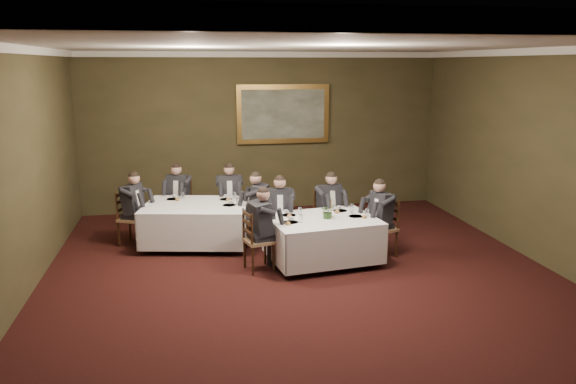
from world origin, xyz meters
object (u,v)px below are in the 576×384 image
object	(u,v)px
diner_sec_backright	(230,205)
candlestick	(331,207)
chair_sec_endright	(261,230)
diner_main_backright	(328,217)
diner_main_backleft	(280,221)
chair_main_backright	(328,229)
diner_sec_endleft	(132,217)
chair_sec_endleft	(133,229)
chair_sec_backright	(230,216)
chair_main_backleft	(280,234)
diner_sec_backleft	(179,205)
painting	(283,114)
centerpiece	(328,211)
diner_main_endright	(382,227)
table_second	(196,221)
diner_main_endleft	(259,239)
diner_sec_endright	(260,218)
table_main	(322,237)
chair_main_endright	(382,240)
chair_sec_backleft	(180,216)
chair_main_endleft	(258,253)

from	to	relation	value
diner_sec_backright	candlestick	distance (m)	2.62
chair_sec_endright	diner_main_backright	bearing A→B (deg)	-74.95
chair_sec_endright	diner_main_backleft	bearing A→B (deg)	-112.40
chair_main_backright	diner_sec_endleft	world-z (taller)	diner_sec_endleft
chair_sec_endleft	candlestick	world-z (taller)	candlestick
chair_sec_backright	diner_sec_backright	distance (m)	0.23
chair_main_backleft	diner_sec_backleft	distance (m)	2.35
painting	chair_sec_endleft	bearing A→B (deg)	-145.97
chair_main_backleft	centerpiece	world-z (taller)	centerpiece
diner_main_endright	diner_sec_backleft	world-z (taller)	same
diner_sec_backright	chair_sec_endright	size ratio (longest dim) A/B	1.35
diner_main_endright	diner_main_backright	bearing A→B (deg)	25.41
table_second	diner_main_endleft	world-z (taller)	diner_main_endleft
painting	diner_sec_endright	bearing A→B (deg)	-108.70
table_main	painting	distance (m)	4.10
diner_main_backright	centerpiece	distance (m)	1.07
chair_main_backright	chair_main_endright	bearing A→B (deg)	117.66
diner_sec_endleft	diner_main_endleft	bearing A→B (deg)	76.28
table_main	table_second	xyz separation A→B (m)	(-2.03, 1.34, 0.00)
diner_sec_endright	chair_sec_endleft	xyz separation A→B (m)	(-2.30, 0.47, -0.23)
table_second	diner_sec_endright	size ratio (longest dim) A/B	1.57
chair_main_backright	candlestick	xyz separation A→B (m)	(-0.18, -0.87, 0.65)
table_main	diner_main_endright	size ratio (longest dim) A/B	1.42
diner_main_backleft	chair_sec_backleft	bearing A→B (deg)	-36.35
chair_sec_endright	centerpiece	bearing A→B (deg)	-116.86
diner_main_endright	chair_sec_endleft	world-z (taller)	diner_main_endright
diner_sec_backleft	diner_main_backleft	bearing A→B (deg)	160.68
table_main	chair_sec_endright	bearing A→B (deg)	128.35
centerpiece	diner_sec_endright	bearing A→B (deg)	130.40
chair_main_endright	painting	size ratio (longest dim) A/B	0.48
diner_main_endleft	chair_sec_backleft	world-z (taller)	diner_main_endleft
diner_main_backright	chair_main_endright	xyz separation A→B (m)	(0.75, -0.79, -0.23)
diner_sec_backleft	chair_main_endright	bearing A→B (deg)	169.41
diner_sec_backleft	diner_sec_backright	size ratio (longest dim) A/B	1.00
chair_sec_endright	diner_sec_endright	distance (m)	0.23
diner_sec_endright	diner_sec_endleft	distance (m)	2.34
diner_main_endleft	candlestick	xyz separation A→B (m)	(1.24, 0.23, 0.42)
diner_sec_backright	chair_main_endleft	bearing A→B (deg)	98.16
diner_main_backleft	diner_main_endright	bearing A→B (deg)	163.82
candlestick	chair_sec_endright	bearing A→B (deg)	135.48
table_second	chair_sec_endright	size ratio (longest dim) A/B	2.11
diner_main_backleft	candlestick	bearing A→B (deg)	141.34
diner_main_backleft	chair_sec_backright	bearing A→B (deg)	-55.12
diner_main_backleft	chair_main_backright	xyz separation A→B (m)	(0.92, 0.14, -0.23)
table_second	chair_main_backright	size ratio (longest dim) A/B	2.11
diner_main_backleft	candlestick	distance (m)	1.12
chair_main_endleft	diner_sec_backleft	xyz separation A→B (m)	(-1.25, 2.52, 0.23)
diner_main_backleft	table_second	bearing A→B (deg)	-14.61
candlestick	centerpiece	bearing A→B (deg)	-129.09
diner_sec_endleft	centerpiece	distance (m)	3.65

